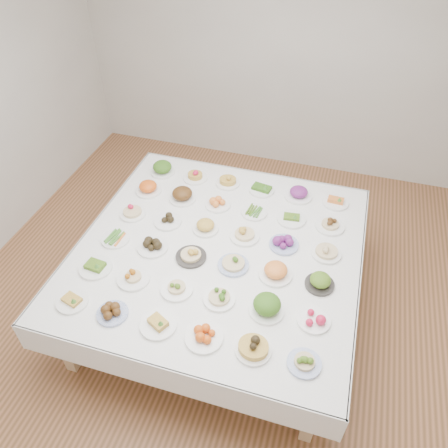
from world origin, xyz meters
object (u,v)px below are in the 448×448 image
(dish_0, at_px, (72,299))
(dish_35, at_px, (336,200))
(display_table, at_px, (219,253))
(dish_18, at_px, (132,210))

(dish_0, distance_m, dish_35, 2.39)
(dish_0, xyz_separation_m, dish_35, (1.69, 1.69, -0.00))
(display_table, bearing_deg, dish_35, 45.00)
(display_table, bearing_deg, dish_0, -134.96)
(dish_0, distance_m, dish_18, 1.01)
(dish_0, relative_size, dish_35, 0.96)
(display_table, distance_m, dish_0, 1.20)
(display_table, relative_size, dish_35, 9.68)
(dish_18, distance_m, dish_35, 1.83)
(dish_18, bearing_deg, dish_0, -89.38)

